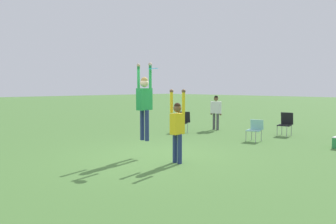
{
  "coord_description": "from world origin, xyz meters",
  "views": [
    {
      "loc": [
        6.93,
        -6.22,
        2.0
      ],
      "look_at": [
        0.48,
        0.16,
        1.3
      ],
      "focal_mm": 35.0,
      "sensor_mm": 36.0,
      "label": 1
    }
  ],
  "objects_px": {
    "camping_chair_2": "(255,128)",
    "person_spectator_near": "(216,109)",
    "person_defending": "(177,125)",
    "camping_chair_4": "(182,121)",
    "camping_chair_1": "(286,122)",
    "person_jumping": "(144,99)",
    "frisbee": "(153,68)"
  },
  "relations": [
    {
      "from": "camping_chair_1",
      "to": "person_spectator_near",
      "type": "distance_m",
      "value": 3.18
    },
    {
      "from": "person_defending",
      "to": "camping_chair_4",
      "type": "bearing_deg",
      "value": -142.16
    },
    {
      "from": "frisbee",
      "to": "camping_chair_4",
      "type": "xyz_separation_m",
      "value": [
        -3.06,
        4.43,
        -1.97
      ]
    },
    {
      "from": "frisbee",
      "to": "camping_chair_4",
      "type": "relative_size",
      "value": 0.29
    },
    {
      "from": "person_jumping",
      "to": "person_spectator_near",
      "type": "height_order",
      "value": "person_jumping"
    },
    {
      "from": "camping_chair_2",
      "to": "person_spectator_near",
      "type": "xyz_separation_m",
      "value": [
        -2.94,
        1.52,
        0.48
      ]
    },
    {
      "from": "frisbee",
      "to": "person_spectator_near",
      "type": "relative_size",
      "value": 0.17
    },
    {
      "from": "camping_chair_4",
      "to": "person_spectator_near",
      "type": "xyz_separation_m",
      "value": [
        0.51,
        1.79,
        0.43
      ]
    },
    {
      "from": "camping_chair_1",
      "to": "camping_chair_4",
      "type": "distance_m",
      "value": 4.32
    },
    {
      "from": "person_defending",
      "to": "person_spectator_near",
      "type": "relative_size",
      "value": 1.22
    },
    {
      "from": "person_jumping",
      "to": "frisbee",
      "type": "relative_size",
      "value": 8.27
    },
    {
      "from": "camping_chair_2",
      "to": "camping_chair_1",
      "type": "bearing_deg",
      "value": -109.84
    },
    {
      "from": "frisbee",
      "to": "camping_chair_2",
      "type": "relative_size",
      "value": 0.34
    },
    {
      "from": "person_jumping",
      "to": "person_spectator_near",
      "type": "distance_m",
      "value": 6.54
    },
    {
      "from": "person_defending",
      "to": "frisbee",
      "type": "relative_size",
      "value": 7.3
    },
    {
      "from": "frisbee",
      "to": "camping_chair_2",
      "type": "height_order",
      "value": "frisbee"
    },
    {
      "from": "camping_chair_4",
      "to": "frisbee",
      "type": "bearing_deg",
      "value": 100.98
    },
    {
      "from": "camping_chair_2",
      "to": "person_defending",
      "type": "bearing_deg",
      "value": 79.38
    },
    {
      "from": "frisbee",
      "to": "camping_chair_2",
      "type": "bearing_deg",
      "value": 85.34
    },
    {
      "from": "camping_chair_2",
      "to": "camping_chair_4",
      "type": "distance_m",
      "value": 3.45
    },
    {
      "from": "camping_chair_2",
      "to": "person_jumping",
      "type": "bearing_deg",
      "value": 64.4
    },
    {
      "from": "person_defending",
      "to": "camping_chair_1",
      "type": "height_order",
      "value": "person_defending"
    },
    {
      "from": "person_defending",
      "to": "camping_chair_2",
      "type": "height_order",
      "value": "person_defending"
    },
    {
      "from": "person_jumping",
      "to": "frisbee",
      "type": "xyz_separation_m",
      "value": [
        0.44,
        -0.06,
        0.85
      ]
    },
    {
      "from": "person_jumping",
      "to": "camping_chair_1",
      "type": "height_order",
      "value": "person_jumping"
    },
    {
      "from": "camping_chair_1",
      "to": "camping_chair_2",
      "type": "relative_size",
      "value": 1.2
    },
    {
      "from": "person_defending",
      "to": "camping_chair_1",
      "type": "xyz_separation_m",
      "value": [
        -0.23,
        6.66,
        -0.46
      ]
    },
    {
      "from": "person_jumping",
      "to": "person_defending",
      "type": "relative_size",
      "value": 1.13
    },
    {
      "from": "person_jumping",
      "to": "person_defending",
      "type": "distance_m",
      "value": 1.37
    },
    {
      "from": "camping_chair_2",
      "to": "person_spectator_near",
      "type": "bearing_deg",
      "value": -42.91
    },
    {
      "from": "camping_chair_2",
      "to": "person_spectator_near",
      "type": "height_order",
      "value": "person_spectator_near"
    },
    {
      "from": "person_defending",
      "to": "person_spectator_near",
      "type": "distance_m",
      "value": 6.92
    }
  ]
}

